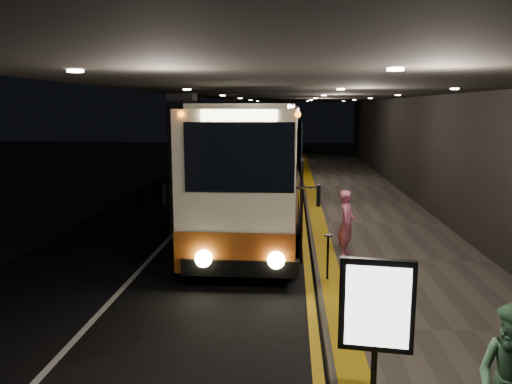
{
  "coord_description": "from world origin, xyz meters",
  "views": [
    {
      "loc": [
        1.9,
        -11.53,
        3.98
      ],
      "look_at": [
        0.96,
        1.81,
        1.7
      ],
      "focal_mm": 35.0,
      "sensor_mm": 36.0,
      "label": 1
    }
  ],
  "objects_px": {
    "coach_main": "(259,171)",
    "stanchion_post": "(328,257)",
    "coach_third": "(280,134)",
    "coach_second": "(275,144)",
    "info_sign": "(377,308)",
    "passenger_boarding": "(347,223)"
  },
  "relations": [
    {
      "from": "coach_main",
      "to": "stanchion_post",
      "type": "bearing_deg",
      "value": -69.92
    },
    {
      "from": "coach_main",
      "to": "stanchion_post",
      "type": "xyz_separation_m",
      "value": [
        1.92,
        -5.59,
        -1.23
      ]
    },
    {
      "from": "coach_third",
      "to": "stanchion_post",
      "type": "xyz_separation_m",
      "value": [
        1.81,
        -32.38,
        -1.03
      ]
    },
    {
      "from": "coach_main",
      "to": "stanchion_post",
      "type": "height_order",
      "value": "coach_main"
    },
    {
      "from": "coach_main",
      "to": "coach_second",
      "type": "xyz_separation_m",
      "value": [
        0.14,
        11.95,
        0.04
      ]
    },
    {
      "from": "coach_third",
      "to": "stanchion_post",
      "type": "height_order",
      "value": "coach_third"
    },
    {
      "from": "info_sign",
      "to": "coach_main",
      "type": "bearing_deg",
      "value": 108.86
    },
    {
      "from": "coach_second",
      "to": "passenger_boarding",
      "type": "distance_m",
      "value": 15.86
    },
    {
      "from": "coach_second",
      "to": "info_sign",
      "type": "distance_m",
      "value": 22.45
    },
    {
      "from": "passenger_boarding",
      "to": "stanchion_post",
      "type": "height_order",
      "value": "passenger_boarding"
    },
    {
      "from": "coach_main",
      "to": "coach_second",
      "type": "relative_size",
      "value": 0.99
    },
    {
      "from": "coach_main",
      "to": "coach_third",
      "type": "height_order",
      "value": "coach_main"
    },
    {
      "from": "passenger_boarding",
      "to": "stanchion_post",
      "type": "relative_size",
      "value": 1.7
    },
    {
      "from": "coach_third",
      "to": "passenger_boarding",
      "type": "relative_size",
      "value": 6.5
    },
    {
      "from": "coach_second",
      "to": "stanchion_post",
      "type": "xyz_separation_m",
      "value": [
        1.77,
        -17.54,
        -1.27
      ]
    },
    {
      "from": "info_sign",
      "to": "stanchion_post",
      "type": "height_order",
      "value": "info_sign"
    },
    {
      "from": "coach_main",
      "to": "coach_third",
      "type": "bearing_deg",
      "value": 90.93
    },
    {
      "from": "info_sign",
      "to": "stanchion_post",
      "type": "bearing_deg",
      "value": 100.08
    },
    {
      "from": "passenger_boarding",
      "to": "info_sign",
      "type": "height_order",
      "value": "info_sign"
    },
    {
      "from": "coach_third",
      "to": "info_sign",
      "type": "relative_size",
      "value": 5.7
    },
    {
      "from": "coach_second",
      "to": "passenger_boarding",
      "type": "relative_size",
      "value": 7.39
    },
    {
      "from": "coach_second",
      "to": "passenger_boarding",
      "type": "xyz_separation_m",
      "value": [
        2.38,
        -15.66,
        -0.91
      ]
    }
  ]
}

